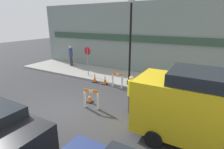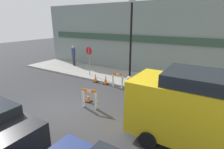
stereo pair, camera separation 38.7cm
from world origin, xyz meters
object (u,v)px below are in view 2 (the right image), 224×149
streetlamp_post (131,30)px  person_worker (129,93)px  person_pedestrian (74,55)px  work_van (206,110)px  stop_sign (89,56)px

streetlamp_post → person_worker: size_ratio=3.01×
person_pedestrian → work_van: 12.74m
stop_sign → person_worker: 6.16m
person_worker → stop_sign: bearing=0.9°
stop_sign → person_worker: stop_sign is taller
person_worker → person_pedestrian: (-8.22, 5.09, 0.13)m
person_worker → work_van: 3.22m
work_van → person_pedestrian: bearing=152.7°
person_pedestrian → stop_sign: bearing=165.1°
stop_sign → work_van: 9.19m
stop_sign → work_van: (8.15, -4.24, -0.17)m
streetlamp_post → person_pedestrian: 7.41m
stop_sign → person_pedestrian: bearing=-18.6°
streetlamp_post → work_van: (4.60, -3.92, -2.18)m
streetlamp_post → person_worker: bearing=-64.6°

